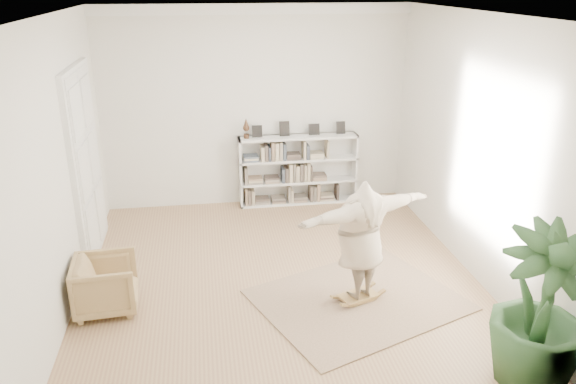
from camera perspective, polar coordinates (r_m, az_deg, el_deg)
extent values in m
plane|color=#966C4D|center=(8.09, -0.82, -8.74)|extent=(6.00, 6.00, 0.00)
plane|color=silver|center=(10.24, -3.29, 8.50)|extent=(5.50, 0.00, 5.50)
plane|color=silver|center=(4.63, 4.40, -7.58)|extent=(5.50, 0.00, 5.50)
plane|color=silver|center=(7.51, -22.17, 2.28)|extent=(0.00, 6.00, 6.00)
plane|color=silver|center=(8.19, 18.57, 4.24)|extent=(0.00, 6.00, 6.00)
plane|color=white|center=(7.03, -0.98, 17.65)|extent=(6.00, 6.00, 0.00)
cube|color=white|center=(9.95, -3.46, 18.08)|extent=(5.50, 0.12, 0.18)
cube|color=white|center=(8.83, -19.84, 2.52)|extent=(0.08, 1.78, 2.92)
cube|color=silver|center=(8.45, -20.16, 1.68)|extent=(0.06, 0.78, 2.80)
cube|color=silver|center=(9.20, -19.31, 3.31)|extent=(0.06, 0.78, 2.80)
cube|color=silver|center=(10.34, -4.86, 1.96)|extent=(0.04, 0.35, 1.30)
cube|color=silver|center=(10.69, 6.76, 2.54)|extent=(0.04, 0.35, 1.30)
cube|color=silver|center=(10.61, 0.90, 2.53)|extent=(2.20, 0.04, 1.30)
cube|color=silver|center=(10.68, 1.02, -0.94)|extent=(2.20, 0.35, 0.04)
cube|color=silver|center=(10.54, 1.04, 1.13)|extent=(2.20, 0.35, 0.04)
cube|color=silver|center=(10.40, 1.05, 3.36)|extent=(2.20, 0.35, 0.04)
cube|color=silver|center=(10.28, 1.07, 5.59)|extent=(2.20, 0.35, 0.04)
cube|color=black|center=(10.19, -3.16, 6.24)|extent=(0.18, 0.07, 0.24)
cube|color=black|center=(10.25, -0.36, 6.36)|extent=(0.18, 0.07, 0.24)
cube|color=black|center=(10.34, 2.67, 6.48)|extent=(0.18, 0.07, 0.24)
cube|color=black|center=(10.45, 5.38, 6.56)|extent=(0.18, 0.07, 0.24)
imported|color=#A58857|center=(7.59, -18.01, -8.93)|extent=(0.82, 0.80, 0.71)
cube|color=tan|center=(7.63, 7.11, -10.81)|extent=(3.06, 2.78, 0.02)
cube|color=olive|center=(7.60, 7.13, -10.40)|extent=(0.57, 0.46, 0.03)
cube|color=olive|center=(7.61, 7.12, -10.62)|extent=(0.33, 0.17, 0.04)
cube|color=olive|center=(7.61, 7.12, -10.62)|extent=(0.33, 0.17, 0.04)
cube|color=olive|center=(7.60, 7.13, -10.40)|extent=(0.20, 0.12, 0.10)
cube|color=olive|center=(7.60, 7.13, -10.40)|extent=(0.20, 0.12, 0.10)
imported|color=#C2AD91|center=(7.19, 7.43, -4.58)|extent=(2.03, 1.23, 1.60)
imported|color=#2B5028|center=(6.32, 24.30, -10.79)|extent=(1.07, 1.07, 1.76)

